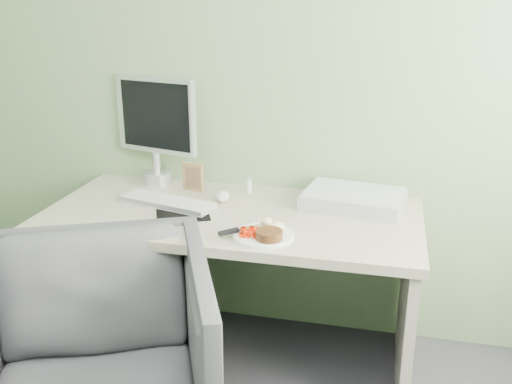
% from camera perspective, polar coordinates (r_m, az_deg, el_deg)
% --- Properties ---
extents(wall_back, '(3.50, 0.00, 3.50)m').
position_cam_1_polar(wall_back, '(2.66, -0.40, 13.47)').
color(wall_back, gray).
rests_on(wall_back, floor).
extents(desk, '(1.60, 0.75, 0.73)m').
position_cam_1_polar(desk, '(2.52, -2.39, -5.88)').
color(desk, '#B0A894').
rests_on(desk, floor).
extents(plate, '(0.24, 0.24, 0.01)m').
position_cam_1_polar(plate, '(2.19, 0.77, -4.41)').
color(plate, white).
rests_on(plate, desk).
extents(steak, '(0.13, 0.13, 0.03)m').
position_cam_1_polar(steak, '(2.14, 1.32, -4.30)').
color(steak, black).
rests_on(steak, plate).
extents(potato_pile, '(0.12, 0.10, 0.05)m').
position_cam_1_polar(potato_pile, '(2.22, 2.00, -3.13)').
color(potato_pile, tan).
rests_on(potato_pile, plate).
extents(carrot_heap, '(0.06, 0.06, 0.04)m').
position_cam_1_polar(carrot_heap, '(2.17, -0.62, -3.88)').
color(carrot_heap, red).
rests_on(carrot_heap, plate).
extents(steak_knife, '(0.17, 0.17, 0.02)m').
position_cam_1_polar(steak_knife, '(2.20, -1.94, -3.83)').
color(steak_knife, silver).
rests_on(steak_knife, plate).
extents(mousepad, '(0.28, 0.27, 0.00)m').
position_cam_1_polar(mousepad, '(2.44, -7.34, -2.18)').
color(mousepad, black).
rests_on(mousepad, desk).
extents(keyboard, '(0.46, 0.23, 0.02)m').
position_cam_1_polar(keyboard, '(2.55, -8.86, -0.95)').
color(keyboard, white).
rests_on(keyboard, desk).
extents(computer_mouse, '(0.08, 0.12, 0.04)m').
position_cam_1_polar(computer_mouse, '(2.58, -3.35, -0.43)').
color(computer_mouse, white).
rests_on(computer_mouse, desk).
extents(photo_frame, '(0.11, 0.04, 0.14)m').
position_cam_1_polar(photo_frame, '(2.71, -6.31, 1.50)').
color(photo_frame, '#AA834F').
rests_on(photo_frame, desk).
extents(eyedrop_bottle, '(0.03, 0.03, 0.08)m').
position_cam_1_polar(eyedrop_bottle, '(2.67, -0.71, 0.64)').
color(eyedrop_bottle, white).
rests_on(eyedrop_bottle, desk).
extents(scanner, '(0.46, 0.34, 0.07)m').
position_cam_1_polar(scanner, '(2.53, 9.72, -0.79)').
color(scanner, '#A8ACB0').
rests_on(scanner, desk).
extents(monitor, '(0.43, 0.16, 0.52)m').
position_cam_1_polar(monitor, '(2.80, -9.97, 6.70)').
color(monitor, silver).
rests_on(monitor, desk).
extents(desk_chair, '(1.11, 1.12, 0.78)m').
position_cam_1_polar(desk_chair, '(2.17, -16.04, -16.02)').
color(desk_chair, '#3E3E43').
rests_on(desk_chair, floor).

